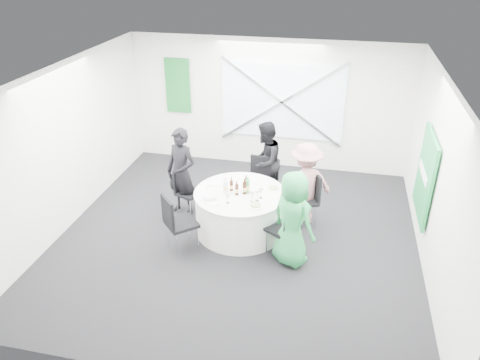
% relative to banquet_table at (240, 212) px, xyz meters
% --- Properties ---
extents(floor, '(6.00, 6.00, 0.00)m').
position_rel_banquet_table_xyz_m(floor, '(0.00, -0.20, -0.38)').
color(floor, black).
rests_on(floor, ground).
extents(ceiling, '(6.00, 6.00, 0.00)m').
position_rel_banquet_table_xyz_m(ceiling, '(0.00, -0.20, 2.42)').
color(ceiling, white).
rests_on(ceiling, wall_back).
extents(wall_back, '(6.00, 0.00, 6.00)m').
position_rel_banquet_table_xyz_m(wall_back, '(0.00, 2.80, 1.02)').
color(wall_back, silver).
rests_on(wall_back, floor).
extents(wall_front, '(6.00, 0.00, 6.00)m').
position_rel_banquet_table_xyz_m(wall_front, '(0.00, -3.20, 1.02)').
color(wall_front, silver).
rests_on(wall_front, floor).
extents(wall_left, '(0.00, 6.00, 6.00)m').
position_rel_banquet_table_xyz_m(wall_left, '(-3.00, -0.20, 1.02)').
color(wall_left, silver).
rests_on(wall_left, floor).
extents(wall_right, '(0.00, 6.00, 6.00)m').
position_rel_banquet_table_xyz_m(wall_right, '(3.00, -0.20, 1.02)').
color(wall_right, silver).
rests_on(wall_right, floor).
extents(window_panel, '(2.60, 0.03, 1.60)m').
position_rel_banquet_table_xyz_m(window_panel, '(0.30, 2.76, 1.12)').
color(window_panel, silver).
rests_on(window_panel, wall_back).
extents(window_brace_a, '(2.63, 0.05, 1.84)m').
position_rel_banquet_table_xyz_m(window_brace_a, '(0.30, 2.72, 1.12)').
color(window_brace_a, silver).
rests_on(window_brace_a, window_panel).
extents(window_brace_b, '(2.63, 0.05, 1.84)m').
position_rel_banquet_table_xyz_m(window_brace_b, '(0.30, 2.72, 1.12)').
color(window_brace_b, silver).
rests_on(window_brace_b, window_panel).
extents(green_banner, '(0.55, 0.04, 1.20)m').
position_rel_banquet_table_xyz_m(green_banner, '(-2.00, 2.75, 1.32)').
color(green_banner, '#136123').
rests_on(green_banner, wall_back).
extents(green_sign, '(0.05, 1.20, 1.40)m').
position_rel_banquet_table_xyz_m(green_sign, '(2.94, 0.40, 0.82)').
color(green_sign, '#198A3F').
rests_on(green_sign, wall_right).
extents(banquet_table, '(1.56, 1.56, 0.76)m').
position_rel_banquet_table_xyz_m(banquet_table, '(0.00, 0.00, 0.00)').
color(banquet_table, white).
rests_on(banquet_table, floor).
extents(chair_back, '(0.48, 0.49, 0.95)m').
position_rel_banquet_table_xyz_m(chair_back, '(0.14, 1.02, 0.17)').
color(chair_back, black).
rests_on(chair_back, floor).
extents(chair_back_left, '(0.49, 0.49, 0.83)m').
position_rel_banquet_table_xyz_m(chair_back_left, '(-1.13, 0.44, 0.10)').
color(chair_back_left, black).
rests_on(chair_back_left, floor).
extents(chair_back_right, '(0.60, 0.59, 0.99)m').
position_rel_banquet_table_xyz_m(chair_back_right, '(1.12, 0.49, 0.20)').
color(chair_back_right, black).
rests_on(chair_back_right, floor).
extents(chair_front_right, '(0.60, 0.59, 0.95)m').
position_rel_banquet_table_xyz_m(chair_front_right, '(0.87, -0.55, 0.18)').
color(chair_front_right, black).
rests_on(chair_front_right, floor).
extents(chair_front_left, '(0.65, 0.65, 1.01)m').
position_rel_banquet_table_xyz_m(chair_front_left, '(-0.87, -0.79, 0.21)').
color(chair_front_left, black).
rests_on(chair_front_left, floor).
extents(person_man_back_left, '(0.69, 0.57, 1.65)m').
position_rel_banquet_table_xyz_m(person_man_back_left, '(-1.17, 0.40, 0.44)').
color(person_man_back_left, black).
rests_on(person_man_back_left, floor).
extents(person_man_back, '(0.54, 0.82, 1.57)m').
position_rel_banquet_table_xyz_m(person_man_back, '(0.21, 1.25, 0.40)').
color(person_man_back, black).
rests_on(person_man_back, floor).
extents(person_woman_pink, '(1.08, 0.86, 1.52)m').
position_rel_banquet_table_xyz_m(person_woman_pink, '(1.04, 0.55, 0.38)').
color(person_woman_pink, '#B8777A').
rests_on(person_woman_pink, floor).
extents(person_woman_green, '(0.91, 0.84, 1.56)m').
position_rel_banquet_table_xyz_m(person_woman_green, '(0.97, -0.67, 0.40)').
color(person_woman_green, green).
rests_on(person_woman_green, floor).
extents(plate_back, '(0.26, 0.26, 0.01)m').
position_rel_banquet_table_xyz_m(plate_back, '(-0.07, 0.57, 0.39)').
color(plate_back, white).
rests_on(plate_back, banquet_table).
extents(plate_back_left, '(0.28, 0.28, 0.01)m').
position_rel_banquet_table_xyz_m(plate_back_left, '(-0.49, 0.24, 0.39)').
color(plate_back_left, white).
rests_on(plate_back_left, banquet_table).
extents(plate_back_right, '(0.25, 0.25, 0.04)m').
position_rel_banquet_table_xyz_m(plate_back_right, '(0.53, 0.25, 0.40)').
color(plate_back_right, white).
rests_on(plate_back_right, banquet_table).
extents(plate_front_right, '(0.26, 0.26, 0.04)m').
position_rel_banquet_table_xyz_m(plate_front_right, '(0.34, -0.38, 0.40)').
color(plate_front_right, white).
rests_on(plate_front_right, banquet_table).
extents(plate_front_left, '(0.26, 0.26, 0.01)m').
position_rel_banquet_table_xyz_m(plate_front_left, '(-0.35, -0.41, 0.39)').
color(plate_front_left, white).
rests_on(plate_front_left, banquet_table).
extents(napkin, '(0.23, 0.21, 0.05)m').
position_rel_banquet_table_xyz_m(napkin, '(-0.43, -0.35, 0.42)').
color(napkin, white).
rests_on(napkin, plate_front_left).
extents(beer_bottle_a, '(0.06, 0.06, 0.24)m').
position_rel_banquet_table_xyz_m(beer_bottle_a, '(-0.16, 0.05, 0.47)').
color(beer_bottle_a, '#39180A').
rests_on(beer_bottle_a, banquet_table).
extents(beer_bottle_b, '(0.06, 0.06, 0.24)m').
position_rel_banquet_table_xyz_m(beer_bottle_b, '(0.07, 0.18, 0.47)').
color(beer_bottle_b, '#39180A').
rests_on(beer_bottle_b, banquet_table).
extents(beer_bottle_c, '(0.06, 0.06, 0.27)m').
position_rel_banquet_table_xyz_m(beer_bottle_c, '(0.08, -0.02, 0.49)').
color(beer_bottle_c, '#39180A').
rests_on(beer_bottle_c, banquet_table).
extents(beer_bottle_d, '(0.06, 0.06, 0.25)m').
position_rel_banquet_table_xyz_m(beer_bottle_d, '(-0.04, -0.08, 0.47)').
color(beer_bottle_d, '#39180A').
rests_on(beer_bottle_d, banquet_table).
extents(green_water_bottle, '(0.08, 0.08, 0.30)m').
position_rel_banquet_table_xyz_m(green_water_bottle, '(0.13, 0.03, 0.50)').
color(green_water_bottle, green).
rests_on(green_water_bottle, banquet_table).
extents(clear_water_bottle, '(0.08, 0.08, 0.28)m').
position_rel_banquet_table_xyz_m(clear_water_bottle, '(-0.24, -0.06, 0.49)').
color(clear_water_bottle, silver).
rests_on(clear_water_bottle, banquet_table).
extents(wine_glass_a, '(0.07, 0.07, 0.17)m').
position_rel_banquet_table_xyz_m(wine_glass_a, '(-0.12, -0.38, 0.50)').
color(wine_glass_a, white).
rests_on(wine_glass_a, banquet_table).
extents(wine_glass_b, '(0.07, 0.07, 0.17)m').
position_rel_banquet_table_xyz_m(wine_glass_b, '(0.33, -0.20, 0.50)').
color(wine_glass_b, white).
rests_on(wine_glass_b, banquet_table).
extents(wine_glass_c, '(0.07, 0.07, 0.17)m').
position_rel_banquet_table_xyz_m(wine_glass_c, '(0.37, -0.10, 0.50)').
color(wine_glass_c, white).
rests_on(wine_glass_c, banquet_table).
extents(wine_glass_d, '(0.07, 0.07, 0.17)m').
position_rel_banquet_table_xyz_m(wine_glass_d, '(0.25, -0.25, 0.50)').
color(wine_glass_d, white).
rests_on(wine_glass_d, banquet_table).
extents(fork_a, '(0.12, 0.12, 0.01)m').
position_rel_banquet_table_xyz_m(fork_a, '(0.27, -0.51, 0.38)').
color(fork_a, silver).
rests_on(fork_a, banquet_table).
extents(knife_a, '(0.10, 0.13, 0.01)m').
position_rel_banquet_table_xyz_m(knife_a, '(0.55, -0.17, 0.38)').
color(knife_a, silver).
rests_on(knife_a, banquet_table).
extents(fork_b, '(0.12, 0.12, 0.01)m').
position_rel_banquet_table_xyz_m(fork_b, '(-0.51, -0.26, 0.38)').
color(fork_b, silver).
rests_on(fork_b, banquet_table).
extents(knife_b, '(0.12, 0.12, 0.01)m').
position_rel_banquet_table_xyz_m(knife_b, '(-0.27, -0.51, 0.38)').
color(knife_b, silver).
rests_on(knife_b, banquet_table).
extents(fork_c, '(0.09, 0.14, 0.01)m').
position_rel_banquet_table_xyz_m(fork_c, '(-0.38, 0.43, 0.38)').
color(fork_c, silver).
rests_on(fork_c, banquet_table).
extents(knife_c, '(0.08, 0.14, 0.01)m').
position_rel_banquet_table_xyz_m(knife_c, '(-0.57, 0.07, 0.38)').
color(knife_c, silver).
rests_on(knife_c, banquet_table).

